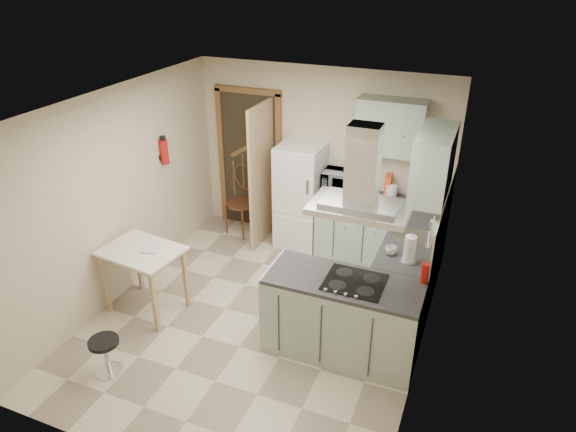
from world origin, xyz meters
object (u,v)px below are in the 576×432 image
at_px(peninsula, 343,317).
at_px(microwave, 342,181).
at_px(extractor_hood, 360,208).
at_px(bentwood_chair, 241,204).
at_px(drop_leaf_table, 146,280).
at_px(fridge, 300,196).
at_px(stool, 106,356).

distance_m(peninsula, microwave, 2.23).
bearing_deg(extractor_hood, bentwood_chair, 138.89).
bearing_deg(drop_leaf_table, peninsula, 10.87).
bearing_deg(fridge, stool, -105.35).
distance_m(bentwood_chair, microwave, 1.60).
xyz_separation_m(fridge, microwave, (0.58, 0.07, 0.29)).
height_order(extractor_hood, drop_leaf_table, extractor_hood).
relative_size(fridge, bentwood_chair, 1.58).
bearing_deg(microwave, bentwood_chair, -177.95).
distance_m(peninsula, extractor_hood, 1.27).
bearing_deg(stool, microwave, 65.86).
height_order(drop_leaf_table, stool, drop_leaf_table).
relative_size(fridge, extractor_hood, 1.67).
distance_m(extractor_hood, stool, 2.91).
relative_size(fridge, drop_leaf_table, 1.74).
bearing_deg(extractor_hood, stool, -151.86).
xyz_separation_m(drop_leaf_table, stool, (0.24, -1.02, -0.20)).
xyz_separation_m(drop_leaf_table, microwave, (1.68, 2.20, 0.64)).
bearing_deg(drop_leaf_table, bentwood_chair, 92.22).
relative_size(peninsula, bentwood_chair, 1.63).
height_order(fridge, bentwood_chair, fridge).
height_order(extractor_hood, stool, extractor_hood).
distance_m(drop_leaf_table, microwave, 2.84).
xyz_separation_m(drop_leaf_table, bentwood_chair, (0.18, 2.11, 0.07)).
bearing_deg(microwave, fridge, -174.69).
height_order(fridge, stool, fridge).
relative_size(fridge, microwave, 2.93).
bearing_deg(bentwood_chair, microwave, 18.67).
relative_size(extractor_hood, stool, 2.24).
height_order(stool, microwave, microwave).
xyz_separation_m(extractor_hood, microwave, (-0.75, 2.05, -0.68)).
bearing_deg(stool, drop_leaf_table, 103.14).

